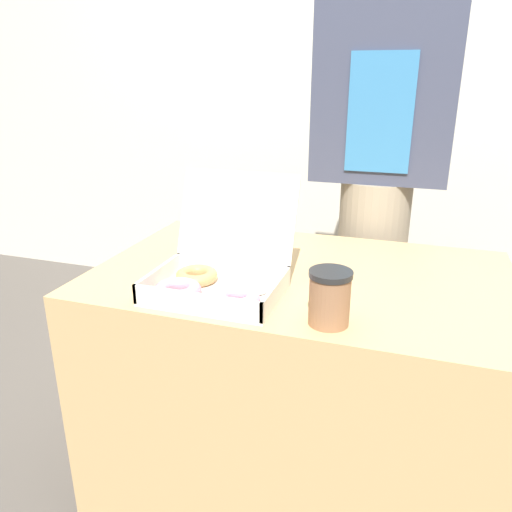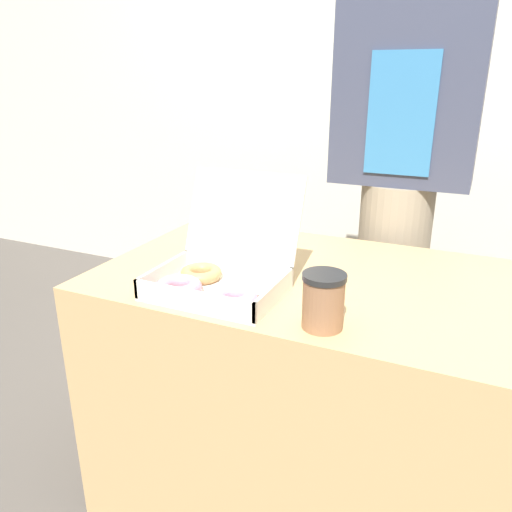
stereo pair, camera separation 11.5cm
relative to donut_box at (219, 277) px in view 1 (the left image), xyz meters
The scene contains 6 objects.
ground_plane 0.82m from the donut_box, 50.74° to the left, with size 14.00×14.00×0.00m, color #4C4742.
wall_back 1.75m from the donut_box, 84.61° to the left, with size 10.00×0.05×2.60m.
table 0.48m from the donut_box, 50.74° to the left, with size 1.09×0.70×0.74m.
donut_box is the anchor object (origin of this frame).
coffee_cup 0.29m from the donut_box, 15.30° to the right, with size 0.09×0.09×0.12m.
person_customer 0.79m from the donut_box, 67.63° to the left, with size 0.44×0.24×1.68m.
Camera 1 is at (0.28, -1.22, 1.23)m, focal length 35.00 mm.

